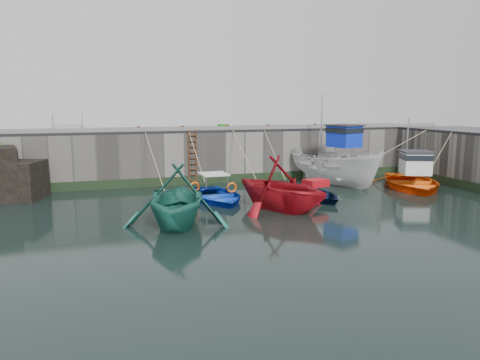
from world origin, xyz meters
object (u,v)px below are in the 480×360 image
object	(u,v)px
ladder	(193,158)
boat_near_blue	(217,200)
bollard_b	(182,128)
bollard_c	(227,127)
boat_far_white	(336,166)
bollard_a	(139,129)
boat_near_blacktrim	(280,209)
bollard_e	(315,126)
bollard_d	(268,127)
boat_near_navy	(305,198)
fish_crate	(223,127)
boat_near_white	(177,224)
boat_far_orange	(411,181)

from	to	relation	value
ladder	boat_near_blue	xyz separation A→B (m)	(0.18, -4.74, -1.59)
boat_near_blue	bollard_b	distance (m)	6.09
bollard_c	boat_far_white	bearing A→B (deg)	-26.05
bollard_a	ladder	bearing A→B (deg)	-6.38
bollard_c	boat_near_blacktrim	bearing A→B (deg)	-88.70
bollard_e	boat_near_blue	bearing A→B (deg)	-147.03
ladder	bollard_d	world-z (taller)	bollard_d
boat_near_blacktrim	bollard_d	size ratio (longest dim) A/B	18.35
boat_near_navy	bollard_c	distance (m)	7.11
bollard_d	boat_near_blacktrim	bearing A→B (deg)	-107.18
bollard_e	bollard_b	bearing A→B (deg)	180.00
bollard_a	fish_crate	bearing A→B (deg)	9.08
bollard_a	bollard_c	xyz separation A→B (m)	(5.20, 0.00, 0.00)
boat_near_white	boat_far_orange	size ratio (longest dim) A/B	0.72
ladder	boat_near_blacktrim	size ratio (longest dim) A/B	0.62
boat_near_navy	bollard_d	xyz separation A→B (m)	(0.22, 5.83, 3.30)
bollard_d	bollard_e	size ratio (longest dim) A/B	1.00
boat_far_orange	boat_near_navy	bearing A→B (deg)	-152.26
bollard_b	bollard_d	xyz separation A→B (m)	(5.30, 0.00, 0.00)
ladder	boat_near_white	size ratio (longest dim) A/B	0.63
ladder	bollard_b	xyz separation A→B (m)	(-0.50, 0.34, 1.71)
fish_crate	bollard_a	size ratio (longest dim) A/B	2.14
boat_near_navy	bollard_c	xyz separation A→B (m)	(-2.38, 5.83, 3.30)
boat_far_white	bollard_e	world-z (taller)	boat_far_white
boat_far_orange	ladder	bearing A→B (deg)	179.33
bollard_b	bollard_a	bearing A→B (deg)	180.00
boat_near_blacktrim	bollard_b	world-z (taller)	bollard_b
boat_near_white	boat_far_white	bearing A→B (deg)	46.12
boat_near_white	bollard_a	size ratio (longest dim) A/B	18.23
boat_near_navy	ladder	bearing A→B (deg)	115.82
boat_far_white	bollard_a	bearing A→B (deg)	147.29
ladder	bollard_e	bearing A→B (deg)	2.40
boat_near_white	boat_near_blue	xyz separation A→B (m)	(2.66, 3.96, 0.00)
fish_crate	bollard_d	world-z (taller)	same
boat_near_navy	boat_far_white	distance (m)	4.66
boat_near_navy	fish_crate	distance (m)	7.80
boat_near_blue	bollard_c	bearing A→B (deg)	65.99
fish_crate	boat_far_white	bearing A→B (deg)	-47.51
boat_far_white	bollard_d	distance (m)	4.78
bollard_b	bollard_e	bearing A→B (deg)	0.00
boat_near_white	boat_near_blue	bearing A→B (deg)	71.50
ladder	boat_far_white	world-z (taller)	boat_far_white
ladder	bollard_a	bearing A→B (deg)	173.62
boat_near_blue	boat_near_navy	size ratio (longest dim) A/B	0.96
ladder	bollard_a	xyz separation A→B (m)	(-3.00, 0.34, 1.71)
boat_near_navy	bollard_e	bearing A→B (deg)	45.57
boat_near_blacktrim	bollard_c	size ratio (longest dim) A/B	18.35
boat_near_white	bollard_b	bearing A→B (deg)	92.99
boat_near_navy	boat_near_blue	bearing A→B (deg)	156.30
ladder	boat_near_blue	size ratio (longest dim) A/B	0.69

